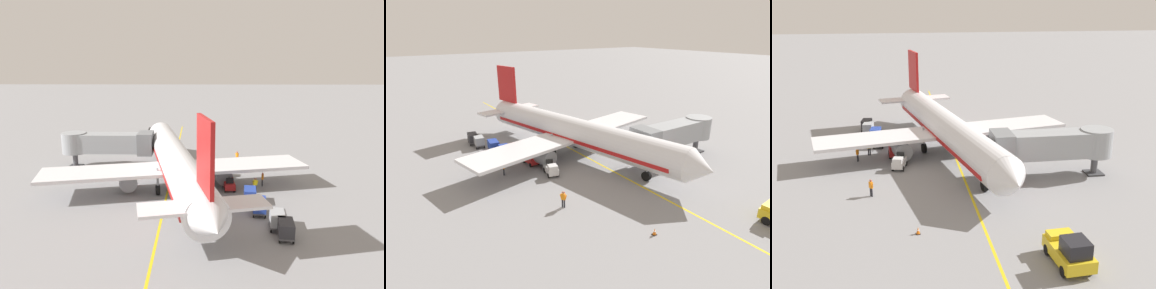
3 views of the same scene
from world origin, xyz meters
The scene contains 15 objects.
ground_plane centered at (0.00, 0.00, 0.00)m, with size 400.00×400.00×0.00m, color gray.
gate_lead_in_line centered at (0.00, 0.00, 0.00)m, with size 0.24×80.00×0.01m, color gold.
parked_airliner centered at (0.90, -0.61, 3.19)m, with size 30.43×37.10×10.63m.
jet_bridge centered at (-9.03, 7.84, 3.45)m, with size 12.72×3.50×4.98m.
pushback_tractor centered at (-4.82, 24.20, 1.10)m, with size 2.48×4.53×2.40m.
baggage_tug_lead centered at (6.55, 3.22, 0.71)m, with size 1.79×2.71×1.62m.
baggage_tug_trailing centered at (7.08, -0.90, 0.71)m, with size 1.39×2.56×1.62m.
baggage_cart_front centered at (8.92, -4.96, 0.95)m, with size 1.59×2.97×1.58m.
baggage_cart_second_in_train centered at (9.42, -7.82, 0.95)m, with size 1.59×2.97×1.58m.
baggage_cart_third_in_train centered at (10.46, -10.81, 0.95)m, with size 1.59×2.97×1.58m.
baggage_cart_tail_end centered at (10.78, -12.63, 0.95)m, with size 1.59×2.97×1.58m.
ground_crew_wing_walker centered at (9.28, 10.28, 0.95)m, with size 0.49×0.64×1.69m.
ground_crew_loader centered at (9.98, -1.84, 0.95)m, with size 0.72×0.32×1.69m.
ground_crew_marshaller centered at (11.18, 0.21, 0.95)m, with size 0.32×0.72×1.69m.
safety_cone_nose_left centered at (5.36, 18.22, 0.29)m, with size 0.36×0.36×0.59m.
Camera 1 is at (3.32, -39.38, 14.38)m, focal length 32.64 mm.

